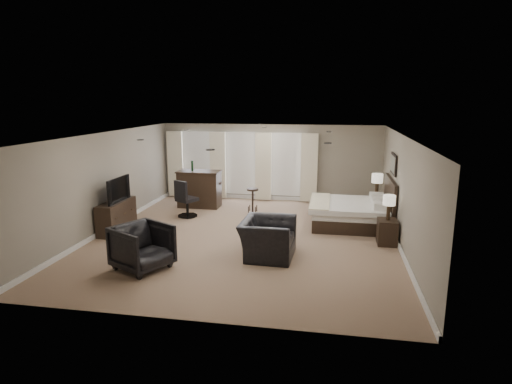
% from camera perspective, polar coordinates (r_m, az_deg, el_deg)
% --- Properties ---
extents(room, '(7.60, 8.60, 2.64)m').
position_cam_1_polar(room, '(10.60, -1.45, 0.64)').
color(room, '#886C56').
rests_on(room, ground).
extents(window_bay, '(5.25, 0.20, 2.30)m').
position_cam_1_polar(window_bay, '(14.78, -2.05, 3.60)').
color(window_bay, silver).
rests_on(window_bay, room).
extents(bed, '(2.11, 2.02, 1.34)m').
position_cam_1_polar(bed, '(12.05, 12.20, -1.26)').
color(bed, silver).
rests_on(bed, ground).
extents(nightstand_near, '(0.45, 0.55, 0.61)m').
position_cam_1_polar(nightstand_near, '(10.82, 17.08, -5.12)').
color(nightstand_near, black).
rests_on(nightstand_near, ground).
extents(nightstand_far, '(0.40, 0.49, 0.53)m').
position_cam_1_polar(nightstand_far, '(13.61, 15.67, -1.64)').
color(nightstand_far, black).
rests_on(nightstand_far, ground).
extents(lamp_near, '(0.29, 0.29, 0.61)m').
position_cam_1_polar(lamp_near, '(10.66, 17.28, -2.01)').
color(lamp_near, beige).
rests_on(lamp_near, nightstand_near).
extents(lamp_far, '(0.34, 0.34, 0.70)m').
position_cam_1_polar(lamp_far, '(13.48, 15.82, 0.90)').
color(lamp_far, beige).
rests_on(lamp_far, nightstand_far).
extents(wall_art, '(0.04, 0.96, 0.56)m').
position_cam_1_polar(wall_art, '(11.95, 17.81, 3.58)').
color(wall_art, slate).
rests_on(wall_art, room).
extents(dresser, '(0.45, 1.41, 0.82)m').
position_cam_1_polar(dresser, '(11.88, -18.07, -3.11)').
color(dresser, black).
rests_on(dresser, ground).
extents(tv, '(0.64, 1.11, 0.15)m').
position_cam_1_polar(tv, '(11.77, -18.23, -0.85)').
color(tv, black).
rests_on(tv, dresser).
extents(armchair_near, '(0.89, 1.32, 1.13)m').
position_cam_1_polar(armchair_near, '(9.50, 1.57, -5.35)').
color(armchair_near, black).
rests_on(armchair_near, ground).
extents(armchair_far, '(1.30, 1.33, 1.03)m').
position_cam_1_polar(armchair_far, '(9.13, -14.93, -6.83)').
color(armchair_far, black).
rests_on(armchair_far, ground).
extents(bar_counter, '(1.37, 0.71, 1.19)m').
position_cam_1_polar(bar_counter, '(13.94, -7.55, 0.43)').
color(bar_counter, black).
rests_on(bar_counter, ground).
extents(bar_stool_left, '(0.46, 0.46, 0.80)m').
position_cam_1_polar(bar_stool_left, '(13.98, -5.32, -0.29)').
color(bar_stool_left, black).
rests_on(bar_stool_left, ground).
extents(bar_stool_right, '(0.46, 0.46, 0.74)m').
position_cam_1_polar(bar_stool_right, '(13.22, -0.45, -1.11)').
color(bar_stool_right, black).
rests_on(bar_stool_right, ground).
extents(desk_chair, '(0.77, 0.77, 1.12)m').
position_cam_1_polar(desk_chair, '(12.81, -9.17, -0.84)').
color(desk_chair, black).
rests_on(desk_chair, ground).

